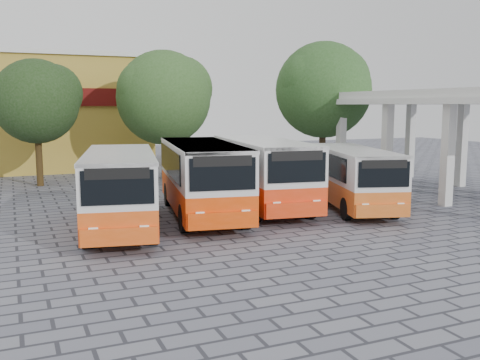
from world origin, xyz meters
name	(u,v)px	position (x,y,z in m)	size (l,w,h in m)	color
ground	(321,229)	(0.00, 0.00, 0.00)	(90.00, 90.00, 0.00)	slate
terminal_shelter	(458,100)	(10.50, 4.00, 4.91)	(6.80, 15.80, 5.40)	silver
shophouse_block	(3,112)	(-11.00, 25.99, 4.16)	(20.40, 10.40, 8.30)	#AD8C2C
bus_far_left	(120,185)	(-6.93, 3.05, 1.69)	(4.01, 8.47, 2.92)	#EC5011
bus_centre_left	(202,174)	(-3.34, 4.03, 1.79)	(4.02, 8.93, 3.09)	#EB4004
bus_centre_right	(263,169)	(-0.20, 4.73, 1.79)	(3.81, 8.89, 3.10)	#EE360C
bus_far_right	(352,174)	(3.45, 2.99, 1.57)	(4.38, 8.00, 2.71)	orange
tree_left	(37,99)	(-9.09, 15.94, 5.02)	(5.05, 4.81, 7.28)	#473216
tree_middle	(165,95)	(-1.53, 16.27, 5.32)	(6.22, 5.93, 8.09)	#35220D
tree_right	(324,87)	(8.03, 12.81, 5.82)	(6.42, 6.12, 8.68)	#45311F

